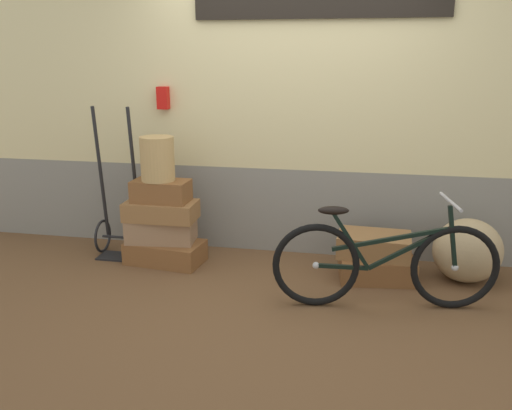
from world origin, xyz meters
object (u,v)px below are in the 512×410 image
suitcase_2 (161,211)px  suitcase_3 (161,191)px  suitcase_5 (374,245)px  luggage_trolley (120,222)px  suitcase_0 (165,252)px  suitcase_1 (161,230)px  burlap_sack (467,251)px  wicker_basket (157,159)px  bicycle (384,264)px  suitcase_4 (376,267)px

suitcase_2 → suitcase_3: suitcase_3 is taller
suitcase_3 → suitcase_5: 1.87m
suitcase_2 → suitcase_3: bearing=59.6°
suitcase_3 → luggage_trolley: size_ratio=0.36×
suitcase_0 → suitcase_5: 1.82m
luggage_trolley → suitcase_0: bearing=-14.4°
suitcase_1 → suitcase_5: (1.85, -0.01, -0.01)m
suitcase_0 → burlap_sack: (2.56, 0.08, 0.17)m
suitcase_0 → wicker_basket: 0.84m
suitcase_0 → suitcase_3: bearing=151.4°
suitcase_2 → wicker_basket: wicker_basket is taller
burlap_sack → suitcase_0: bearing=-178.2°
suitcase_2 → burlap_sack: bearing=1.1°
luggage_trolley → bicycle: (2.35, -0.65, 0.03)m
suitcase_3 → suitcase_5: size_ratio=0.83×
suitcase_4 → suitcase_5: (-0.03, 0.01, 0.19)m
suitcase_4 → suitcase_5: size_ratio=1.03×
suitcase_4 → suitcase_0: bearing=173.9°
suitcase_3 → burlap_sack: size_ratio=0.89×
suitcase_0 → suitcase_1: 0.20m
suitcase_0 → suitcase_4: suitcase_4 is taller
suitcase_1 → suitcase_4: suitcase_1 is taller
luggage_trolley → bicycle: size_ratio=0.84×
suitcase_1 → suitcase_4: size_ratio=0.98×
suitcase_0 → luggage_trolley: (-0.47, 0.12, 0.21)m
suitcase_5 → suitcase_3: bearing=-176.6°
wicker_basket → bicycle: bearing=-15.7°
suitcase_1 → suitcase_3: suitcase_3 is taller
suitcase_3 → suitcase_4: bearing=1.4°
suitcase_3 → burlap_sack: 2.60m
burlap_sack → bicycle: bearing=-138.4°
suitcase_1 → bicycle: size_ratio=0.36×
suitcase_4 → luggage_trolley: bearing=170.8°
suitcase_2 → suitcase_4: suitcase_2 is taller
wicker_basket → bicycle: 2.07m
suitcase_3 → luggage_trolley: bearing=168.0°
suitcase_4 → suitcase_2: bearing=173.8°
suitcase_2 → wicker_basket: bearing=147.4°
suitcase_0 → bicycle: 1.96m
suitcase_3 → suitcase_2: bearing=-118.3°
suitcase_1 → suitcase_2: 0.19m
suitcase_3 → burlap_sack: suitcase_3 is taller
suitcase_1 → suitcase_5: suitcase_1 is taller
suitcase_5 → wicker_basket: size_ratio=1.55×
suitcase_5 → suitcase_2: bearing=-176.3°
suitcase_0 → suitcase_1: size_ratio=1.13×
luggage_trolley → burlap_sack: size_ratio=2.50×
suitcase_0 → bicycle: bicycle is taller
suitcase_2 → bicycle: 1.97m
suitcase_3 → wicker_basket: 0.28m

